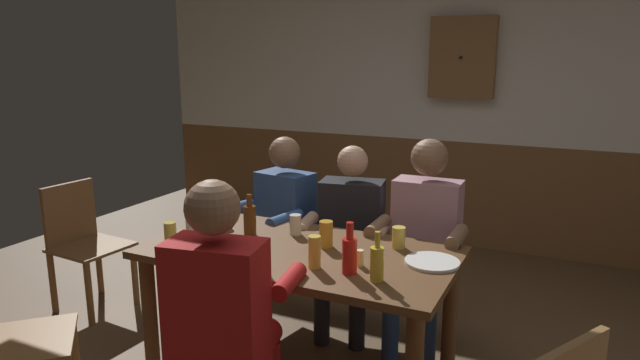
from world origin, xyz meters
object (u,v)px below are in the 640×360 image
(pint_glass_0, at_px, (326,234))
(pint_glass_2, at_px, (296,225))
(chair_empty_far_end, at_px, (2,340))
(wall_dart_cabinet, at_px, (462,58))
(pint_glass_1, at_px, (193,229))
(plate_0, at_px, (432,262))
(pint_glass_3, at_px, (399,237))
(chair_empty_near_left, at_px, (83,242))
(pint_glass_4, at_px, (314,252))
(pint_glass_6, at_px, (170,233))
(bottle_2, at_px, (350,254))
(person_1, at_px, (349,230))
(person_2, at_px, (424,234))
(dining_table, at_px, (299,268))
(pint_glass_5, at_px, (258,257))
(table_candle, at_px, (360,258))
(bottle_0, at_px, (250,219))
(bottle_1, at_px, (377,263))
(pint_glass_7, at_px, (222,215))
(condiment_caddy, at_px, (187,251))
(person_0, at_px, (278,218))
(person_3, at_px, (223,306))

(pint_glass_0, xyz_separation_m, pint_glass_2, (-0.25, 0.11, -0.01))
(chair_empty_far_end, distance_m, wall_dart_cabinet, 3.95)
(pint_glass_0, distance_m, pint_glass_1, 0.73)
(pint_glass_1, xyz_separation_m, wall_dart_cabinet, (0.87, 2.66, 0.91))
(plate_0, relative_size, pint_glass_3, 2.36)
(chair_empty_near_left, xyz_separation_m, pint_glass_4, (1.96, -0.34, 0.35))
(chair_empty_near_left, bearing_deg, pint_glass_6, 76.33)
(bottle_2, distance_m, pint_glass_2, 0.64)
(person_1, relative_size, person_2, 0.94)
(dining_table, xyz_separation_m, bottle_2, (0.37, -0.19, 0.21))
(pint_glass_5, xyz_separation_m, wall_dart_cabinet, (0.33, 2.86, 0.91))
(person_2, xyz_separation_m, bottle_2, (-0.12, -0.86, 0.14))
(table_candle, distance_m, pint_glass_2, 0.59)
(chair_empty_near_left, xyz_separation_m, pint_glass_5, (1.73, -0.48, 0.34))
(chair_empty_near_left, height_order, wall_dart_cabinet, wall_dart_cabinet)
(plate_0, bearing_deg, bottle_0, -179.15)
(dining_table, relative_size, pint_glass_3, 14.28)
(chair_empty_far_end, xyz_separation_m, wall_dart_cabinet, (1.29, 3.52, 1.25))
(bottle_0, height_order, pint_glass_2, bottle_0)
(bottle_1, bearing_deg, pint_glass_7, 160.43)
(person_1, distance_m, plate_0, 0.88)
(person_2, xyz_separation_m, bottle_0, (-0.85, -0.58, 0.14))
(condiment_caddy, relative_size, plate_0, 0.52)
(table_candle, relative_size, bottle_2, 0.32)
(person_0, bearing_deg, pint_glass_0, 148.72)
(chair_empty_near_left, xyz_separation_m, pint_glass_6, (1.10, -0.36, 0.33))
(person_0, xyz_separation_m, wall_dart_cabinet, (0.80, 1.86, 1.05))
(plate_0, bearing_deg, person_2, 108.99)
(chair_empty_far_end, bearing_deg, person_0, 118.27)
(person_3, bearing_deg, pint_glass_2, 87.65)
(person_3, height_order, bottle_2, person_3)
(chair_empty_near_left, xyz_separation_m, bottle_1, (2.29, -0.36, 0.35))
(person_3, height_order, pint_glass_0, person_3)
(condiment_caddy, height_order, wall_dart_cabinet, wall_dart_cabinet)
(pint_glass_1, bearing_deg, pint_glass_2, 38.15)
(chair_empty_far_end, distance_m, pint_glass_0, 1.60)
(pint_glass_7, bearing_deg, plate_0, -3.63)
(person_1, bearing_deg, table_candle, 105.59)
(table_candle, distance_m, wall_dart_cabinet, 2.76)
(pint_glass_4, xyz_separation_m, wall_dart_cabinet, (0.10, 2.71, 0.90))
(dining_table, relative_size, person_3, 1.29)
(pint_glass_2, distance_m, pint_glass_3, 0.60)
(table_candle, xyz_separation_m, pint_glass_1, (-0.96, -0.06, 0.03))
(chair_empty_near_left, bearing_deg, person_3, 69.76)
(condiment_caddy, relative_size, bottle_0, 0.59)
(dining_table, xyz_separation_m, chair_empty_far_end, (-1.00, -1.00, -0.16))
(person_1, xyz_separation_m, bottle_1, (0.50, -0.88, 0.17))
(pint_glass_6, distance_m, wall_dart_cabinet, 3.04)
(bottle_0, relative_size, pint_glass_3, 2.09)
(person_3, bearing_deg, bottle_1, 30.58)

